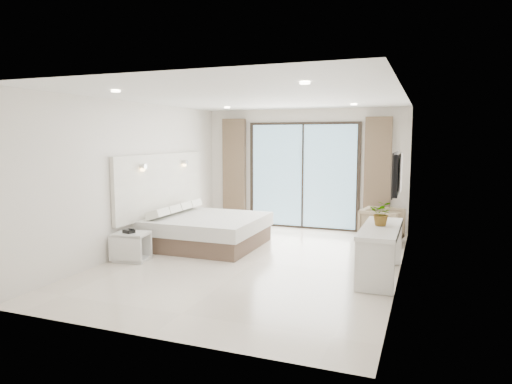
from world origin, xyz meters
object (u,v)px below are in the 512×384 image
(nightstand, at_px, (132,247))
(armchair, at_px, (382,224))
(bed, at_px, (206,230))
(console_desk, at_px, (381,240))

(nightstand, xyz_separation_m, armchair, (3.81, 2.83, 0.14))
(bed, height_order, nightstand, bed)
(nightstand, distance_m, console_desk, 4.05)
(bed, relative_size, console_desk, 1.20)
(nightstand, distance_m, armchair, 4.75)
(bed, distance_m, nightstand, 1.57)
(nightstand, relative_size, armchair, 0.77)
(console_desk, bearing_deg, bed, 164.87)
(bed, xyz_separation_m, console_desk, (3.33, -0.90, 0.27))
(bed, relative_size, armchair, 2.68)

